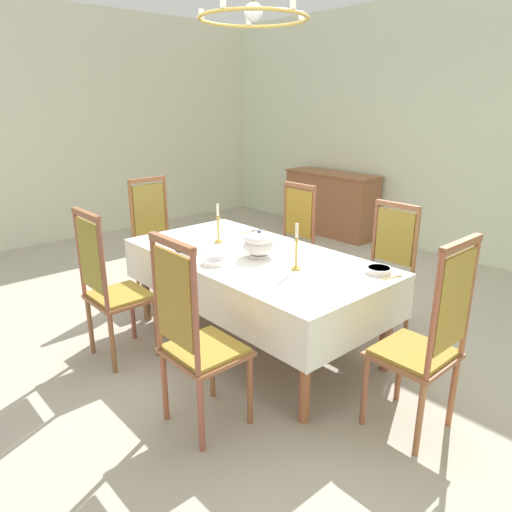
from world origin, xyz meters
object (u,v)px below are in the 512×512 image
at_px(chair_north_a, 290,240).
at_px(chair_south_b, 195,337).
at_px(chair_head_east, 427,339).
at_px(bowl_far_left, 214,261).
at_px(chair_south_a, 110,286).
at_px(dining_table, 254,264).
at_px(sideboard, 331,203).
at_px(bowl_near_right, 256,232).
at_px(chair_head_west, 157,236).
at_px(bowl_far_right, 186,252).
at_px(chair_north_b, 384,268).
at_px(candlestick_east, 296,251).
at_px(chandelier, 253,17).
at_px(candlestick_west, 218,227).
at_px(spoon_primary, 397,276).
at_px(bowl_near_left, 379,270).
at_px(soup_tureen, 259,244).
at_px(spoon_secondary, 251,231).

height_order(chair_north_a, chair_south_b, chair_south_b).
xyz_separation_m(chair_head_east, bowl_far_left, (-1.50, -0.36, 0.16)).
height_order(chair_south_a, bowl_far_left, chair_south_a).
distance_m(dining_table, sideboard, 3.53).
relative_size(dining_table, bowl_near_right, 13.78).
height_order(chair_head_west, chair_head_east, chair_head_east).
bearing_deg(chair_head_east, bowl_far_right, 102.40).
bearing_deg(chair_north_b, candlestick_east, 83.14).
height_order(dining_table, chair_north_b, chair_north_b).
relative_size(chair_south_a, chandelier, 1.56).
bearing_deg(candlestick_west, chair_south_b, -43.33).
bearing_deg(candlestick_west, chair_north_b, 43.13).
xyz_separation_m(spoon_primary, chandelier, (-1.01, -0.40, 1.65)).
bearing_deg(sideboard, bowl_near_left, 134.33).
relative_size(candlestick_west, candlestick_east, 0.98).
bearing_deg(chair_south_a, chandelier, 61.00).
bearing_deg(sideboard, chair_south_a, 106.91).
height_order(soup_tureen, spoon_primary, soup_tureen).
bearing_deg(bowl_near_left, bowl_near_right, 178.81).
bearing_deg(chair_head_east, bowl_far_left, 103.58).
xyz_separation_m(candlestick_east, spoon_primary, (0.56, 0.40, -0.13)).
bearing_deg(sideboard, chair_north_b, 137.40).
height_order(chair_south_a, bowl_far_right, chair_south_a).
bearing_deg(spoon_primary, chair_south_a, -127.15).
distance_m(chair_head_east, bowl_far_right, 1.86).
height_order(bowl_far_right, spoon_secondary, bowl_far_right).
relative_size(chair_south_b, candlestick_west, 3.68).
height_order(dining_table, candlestick_west, candlestick_west).
bearing_deg(sideboard, dining_table, 119.66).
bearing_deg(spoon_primary, bowl_far_right, -137.86).
bearing_deg(bowl_far_left, chair_north_b, 65.57).
bearing_deg(chair_head_west, chandelier, 90.00).
xyz_separation_m(chair_north_b, chair_head_east, (0.91, -0.94, 0.04)).
bearing_deg(chair_north_b, chair_south_b, 90.00).
distance_m(bowl_far_right, chandelier, 1.72).
height_order(bowl_near_left, bowl_far_left, bowl_near_left).
bearing_deg(chair_north_b, chandelier, 59.30).
height_order(chair_north_b, sideboard, chair_north_b).
relative_size(bowl_near_right, bowl_far_right, 0.80).
xyz_separation_m(chair_south_b, chair_north_b, (0.00, 1.89, -0.04)).
bearing_deg(dining_table, chandelier, 90.78).
height_order(dining_table, chandelier, chandelier).
bearing_deg(chair_south_a, spoon_secondary, 89.87).
distance_m(dining_table, soup_tureen, 0.19).
relative_size(spoon_secondary, sideboard, 0.12).
distance_m(candlestick_west, bowl_near_right, 0.42).
bearing_deg(bowl_far_left, spoon_secondary, 121.68).
distance_m(chair_south_b, chandelier, 2.12).
relative_size(chair_north_a, chandelier, 1.49).
height_order(chair_south_b, spoon_primary, chair_south_b).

